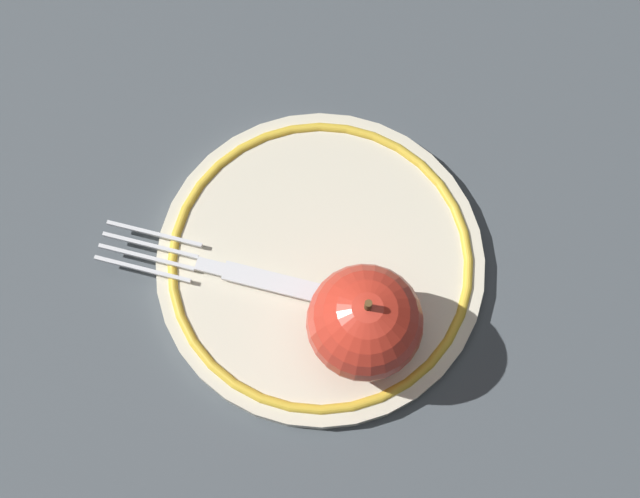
{
  "coord_description": "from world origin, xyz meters",
  "views": [
    {
      "loc": [
        0.03,
        -0.18,
        0.54
      ],
      "look_at": [
        -0.0,
        -0.01,
        0.03
      ],
      "focal_mm": 50.0,
      "sensor_mm": 36.0,
      "label": 1
    }
  ],
  "objects": [
    {
      "name": "apple_red_whole",
      "position": [
        0.03,
        -0.05,
        0.05
      ],
      "size": [
        0.07,
        0.07,
        0.08
      ],
      "color": "red",
      "rests_on": "plate"
    },
    {
      "name": "plate",
      "position": [
        -0.0,
        -0.01,
        0.01
      ],
      "size": [
        0.21,
        0.21,
        0.01
      ],
      "color": "beige",
      "rests_on": "ground_plane"
    },
    {
      "name": "ground_plane",
      "position": [
        0.0,
        0.0,
        0.0
      ],
      "size": [
        2.0,
        2.0,
        0.0
      ],
      "primitive_type": "plane",
      "color": "#454C52"
    },
    {
      "name": "fork",
      "position": [
        -0.04,
        -0.03,
        0.01
      ],
      "size": [
        0.18,
        0.03,
        0.0
      ],
      "rotation": [
        0.0,
        0.0,
        3.08
      ],
      "color": "silver",
      "rests_on": "plate"
    }
  ]
}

